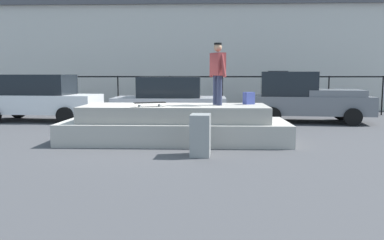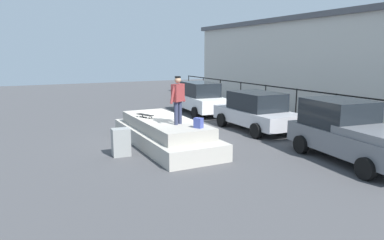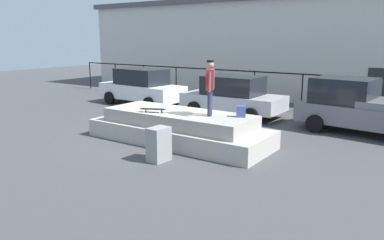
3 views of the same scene
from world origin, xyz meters
The scene contains 11 objects.
ground_plane centered at (0.00, 0.00, 0.00)m, with size 60.00×60.00×0.00m, color #424244.
concrete_ledge centered at (0.83, -0.37, 0.46)m, with size 6.12×2.22×1.01m.
skateboarder centered at (1.99, -0.32, 1.98)m, with size 0.48×0.78×1.68m.
skateboard centered at (0.22, -0.92, 1.11)m, with size 0.84×0.49×0.12m.
backpack centered at (2.89, 0.02, 1.18)m, with size 0.28×0.20×0.34m, color #3F4C99.
car_white_sedan_near centered at (-4.91, 4.23, 0.92)m, with size 4.77×2.28×1.83m.
car_silver_sedan_mid centered at (0.24, 4.41, 0.88)m, with size 4.37×2.22×1.74m.
car_grey_pickup_far centered at (5.46, 4.27, 0.95)m, with size 4.74×2.53×1.94m.
utility_box centered at (1.56, -2.27, 0.48)m, with size 0.44×0.60×0.95m, color gray.
fence_row centered at (0.00, 7.01, 1.26)m, with size 24.06×0.06×1.76m.
warehouse_building centered at (0.00, 12.87, 2.81)m, with size 26.84×8.00×5.60m.
Camera 1 is at (1.71, -11.21, 1.86)m, focal length 37.24 mm.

